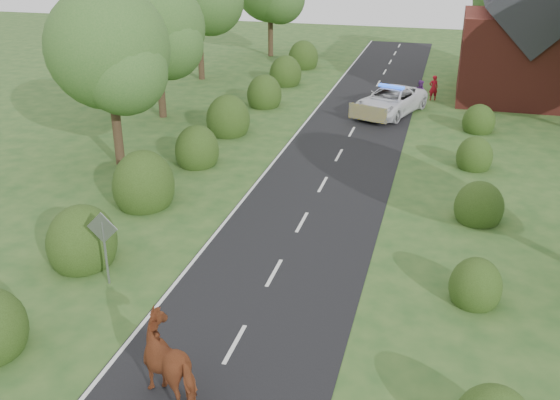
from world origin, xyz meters
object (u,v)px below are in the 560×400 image
(pedestrian_purple, at_px, (420,93))
(police_van, at_px, (390,101))
(cow, at_px, (175,365))
(pedestrian_red, at_px, (433,88))
(road_sign, at_px, (104,238))

(pedestrian_purple, bearing_deg, police_van, 99.99)
(cow, height_order, pedestrian_red, cow)
(police_van, relative_size, pedestrian_purple, 3.89)
(road_sign, distance_m, pedestrian_purple, 26.01)
(police_van, distance_m, pedestrian_purple, 2.89)
(road_sign, distance_m, cow, 6.02)
(road_sign, bearing_deg, police_van, 73.40)
(road_sign, relative_size, cow, 1.05)
(police_van, height_order, pedestrian_purple, police_van)
(cow, relative_size, police_van, 0.38)
(pedestrian_purple, bearing_deg, pedestrian_red, -70.41)
(road_sign, xyz_separation_m, police_van, (6.63, 22.25, -0.84))
(pedestrian_red, distance_m, pedestrian_purple, 1.84)
(road_sign, bearing_deg, cow, -44.71)
(police_van, xyz_separation_m, pedestrian_red, (2.39, 4.07, 0.01))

